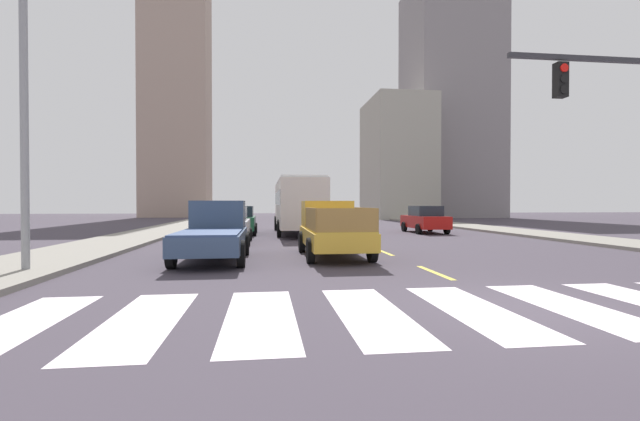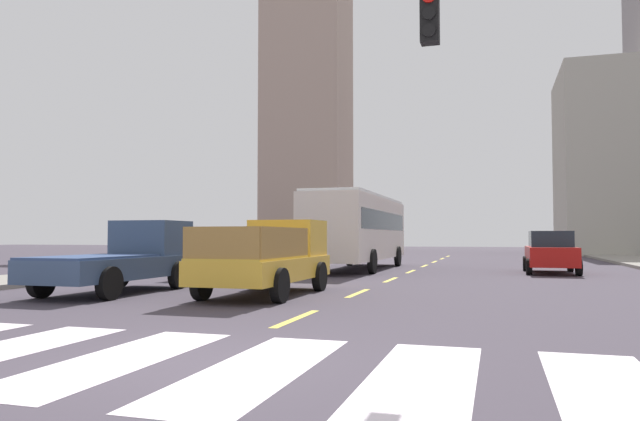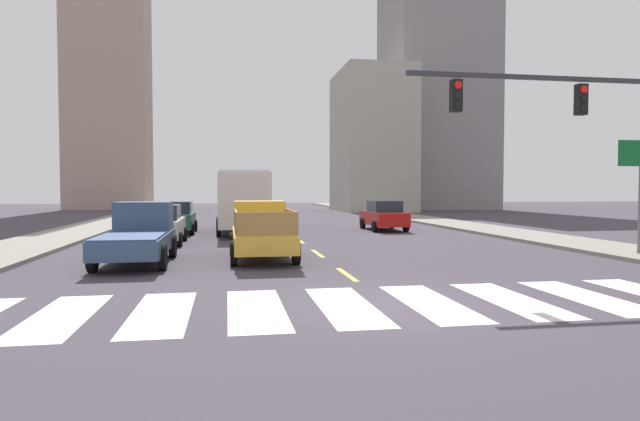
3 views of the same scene
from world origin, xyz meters
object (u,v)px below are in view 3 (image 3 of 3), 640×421
pickup_dark (139,234)px  sedan_near_left (177,217)px  sedan_near_right (384,215)px  pickup_stakebed (261,231)px  traffic_signal_gantry (618,124)px  direction_sign_green (640,171)px  city_bus (242,197)px  sedan_mid (161,224)px

pickup_dark → sedan_near_left: (0.17, 11.73, -0.06)m
sedan_near_right → sedan_near_left: bearing=179.8°
pickup_stakebed → traffic_signal_gantry: bearing=-30.0°
pickup_stakebed → pickup_dark: same height
pickup_dark → sedan_near_left: 11.73m
sedan_near_left → direction_sign_green: 21.73m
sedan_near_right → sedan_near_left: (-11.65, -0.11, 0.00)m
city_bus → sedan_near_right: city_bus is taller
city_bus → traffic_signal_gantry: traffic_signal_gantry is taller
traffic_signal_gantry → direction_sign_green: 4.97m
sedan_mid → direction_sign_green: direction_sign_green is taller
sedan_near_right → pickup_dark: bearing=-135.7°
sedan_mid → city_bus: bearing=59.9°
city_bus → sedan_near_right: bearing=-1.9°
sedan_near_left → sedan_mid: (-0.16, -5.84, 0.00)m
city_bus → direction_sign_green: 19.39m
direction_sign_green → sedan_near_left: bearing=141.5°
sedan_near_left → sedan_mid: size_ratio=1.00×
pickup_stakebed → sedan_near_right: bearing=55.9°
pickup_stakebed → sedan_near_left: 11.83m
city_bus → sedan_near_right: 8.22m
direction_sign_green → traffic_signal_gantry: bearing=-136.9°
sedan_mid → direction_sign_green: bearing=-24.1°
pickup_dark → sedan_mid: size_ratio=1.18×
sedan_mid → sedan_near_left: bearing=88.5°
pickup_dark → pickup_stakebed: bearing=10.5°
pickup_dark → city_bus: (3.69, 12.25, 1.03)m
sedan_mid → traffic_signal_gantry: bearing=-38.9°
sedan_near_left → direction_sign_green: bearing=-37.9°
city_bus → traffic_signal_gantry: 20.04m
sedan_mid → traffic_signal_gantry: size_ratio=0.48×
pickup_stakebed → city_bus: size_ratio=0.48×
pickup_stakebed → sedan_near_left: size_ratio=1.18×
sedan_mid → traffic_signal_gantry: 17.73m
sedan_near_right → sedan_near_left: same height
sedan_near_right → sedan_mid: bearing=-154.1°
pickup_stakebed → city_bus: bearing=92.2°
pickup_dark → sedan_mid: bearing=92.7°
pickup_dark → sedan_near_right: bearing=47.8°
pickup_dark → traffic_signal_gantry: (13.56, -5.04, 3.28)m
pickup_stakebed → pickup_dark: bearing=-171.7°
pickup_stakebed → sedan_near_right: 13.71m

